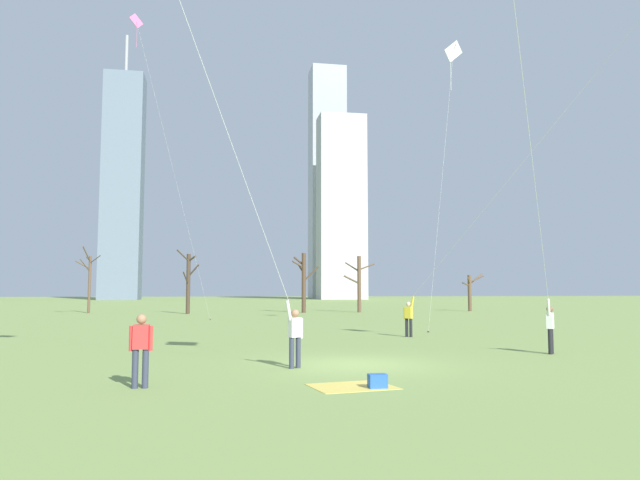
{
  "coord_description": "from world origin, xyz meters",
  "views": [
    {
      "loc": [
        -4.03,
        -16.89,
        2.14
      ],
      "look_at": [
        0.0,
        6.0,
        4.15
      ],
      "focal_mm": 33.03,
      "sensor_mm": 36.0,
      "label": 1
    }
  ],
  "objects_px": {
    "kite_flyer_midfield_right_yellow": "(541,243)",
    "kite_flyer_foreground_right_green": "(275,278)",
    "bare_tree_far_right_edge": "(359,282)",
    "bare_tree_center": "(188,281)",
    "kite_flyer_midfield_center_blue": "(468,241)",
    "bystander_strolling_midfield": "(141,347)",
    "distant_kite_high_overhead_white": "(452,67)",
    "bare_tree_right_of_center": "(304,280)",
    "picnic_spot": "(367,383)",
    "bare_tree_rightmost": "(470,291)",
    "distant_kite_low_near_trees_pink": "(144,53)",
    "bare_tree_leftmost": "(89,279)"
  },
  "relations": [
    {
      "from": "kite_flyer_midfield_center_blue",
      "to": "kite_flyer_foreground_right_green",
      "type": "bearing_deg",
      "value": -140.88
    },
    {
      "from": "distant_kite_low_near_trees_pink",
      "to": "bare_tree_rightmost",
      "type": "height_order",
      "value": "distant_kite_low_near_trees_pink"
    },
    {
      "from": "kite_flyer_foreground_right_green",
      "to": "bare_tree_rightmost",
      "type": "xyz_separation_m",
      "value": [
        24.61,
        42.12,
        -0.37
      ]
    },
    {
      "from": "picnic_spot",
      "to": "bare_tree_far_right_edge",
      "type": "relative_size",
      "value": 0.36
    },
    {
      "from": "kite_flyer_midfield_right_yellow",
      "to": "kite_flyer_foreground_right_green",
      "type": "height_order",
      "value": "kite_flyer_foreground_right_green"
    },
    {
      "from": "kite_flyer_midfield_right_yellow",
      "to": "kite_flyer_foreground_right_green",
      "type": "distance_m",
      "value": 8.14
    },
    {
      "from": "picnic_spot",
      "to": "bare_tree_rightmost",
      "type": "relative_size",
      "value": 0.5
    },
    {
      "from": "kite_flyer_foreground_right_green",
      "to": "distant_kite_low_near_trees_pink",
      "type": "bearing_deg",
      "value": 105.62
    },
    {
      "from": "kite_flyer_midfield_center_blue",
      "to": "bystander_strolling_midfield",
      "type": "bearing_deg",
      "value": -141.91
    },
    {
      "from": "distant_kite_high_overhead_white",
      "to": "bare_tree_center",
      "type": "bearing_deg",
      "value": 121.91
    },
    {
      "from": "picnic_spot",
      "to": "bare_tree_far_right_edge",
      "type": "distance_m",
      "value": 45.34
    },
    {
      "from": "bare_tree_far_right_edge",
      "to": "kite_flyer_midfield_center_blue",
      "type": "bearing_deg",
      "value": -96.0
    },
    {
      "from": "kite_flyer_foreground_right_green",
      "to": "bare_tree_leftmost",
      "type": "relative_size",
      "value": 2.18
    },
    {
      "from": "bare_tree_leftmost",
      "to": "bystander_strolling_midfield",
      "type": "bearing_deg",
      "value": -77.2
    },
    {
      "from": "distant_kite_low_near_trees_pink",
      "to": "picnic_spot",
      "type": "xyz_separation_m",
      "value": [
        8.23,
        -26.17,
        -17.66
      ]
    },
    {
      "from": "kite_flyer_midfield_right_yellow",
      "to": "bystander_strolling_midfield",
      "type": "relative_size",
      "value": 7.6
    },
    {
      "from": "bare_tree_leftmost",
      "to": "bare_tree_center",
      "type": "height_order",
      "value": "bare_tree_leftmost"
    },
    {
      "from": "kite_flyer_midfield_center_blue",
      "to": "bare_tree_rightmost",
      "type": "distance_m",
      "value": 38.42
    },
    {
      "from": "kite_flyer_midfield_right_yellow",
      "to": "bare_tree_rightmost",
      "type": "distance_m",
      "value": 44.95
    },
    {
      "from": "bare_tree_far_right_edge",
      "to": "bare_tree_center",
      "type": "bearing_deg",
      "value": -175.67
    },
    {
      "from": "bare_tree_far_right_edge",
      "to": "bare_tree_right_of_center",
      "type": "distance_m",
      "value": 5.52
    },
    {
      "from": "kite_flyer_foreground_right_green",
      "to": "bare_tree_far_right_edge",
      "type": "relative_size",
      "value": 2.47
    },
    {
      "from": "distant_kite_high_overhead_white",
      "to": "distant_kite_low_near_trees_pink",
      "type": "height_order",
      "value": "distant_kite_low_near_trees_pink"
    },
    {
      "from": "kite_flyer_foreground_right_green",
      "to": "distant_kite_low_near_trees_pink",
      "type": "height_order",
      "value": "distant_kite_low_near_trees_pink"
    },
    {
      "from": "kite_flyer_foreground_right_green",
      "to": "distant_kite_low_near_trees_pink",
      "type": "distance_m",
      "value": 28.47
    },
    {
      "from": "bare_tree_leftmost",
      "to": "bare_tree_far_right_edge",
      "type": "height_order",
      "value": "bare_tree_leftmost"
    },
    {
      "from": "bare_tree_far_right_edge",
      "to": "distant_kite_high_overhead_white",
      "type": "bearing_deg",
      "value": -91.97
    },
    {
      "from": "bystander_strolling_midfield",
      "to": "bare_tree_far_right_edge",
      "type": "relative_size",
      "value": 0.29
    },
    {
      "from": "picnic_spot",
      "to": "bare_tree_rightmost",
      "type": "xyz_separation_m",
      "value": [
        22.85,
        45.13,
        2.03
      ]
    },
    {
      "from": "kite_flyer_midfield_center_blue",
      "to": "bare_tree_rightmost",
      "type": "xyz_separation_m",
      "value": [
        15.81,
        34.96,
        -2.08
      ]
    },
    {
      "from": "distant_kite_low_near_trees_pink",
      "to": "bare_tree_center",
      "type": "distance_m",
      "value": 22.32
    },
    {
      "from": "kite_flyer_midfield_right_yellow",
      "to": "kite_flyer_midfield_center_blue",
      "type": "xyz_separation_m",
      "value": [
        0.74,
        6.81,
        0.61
      ]
    },
    {
      "from": "kite_flyer_foreground_right_green",
      "to": "distant_kite_high_overhead_white",
      "type": "bearing_deg",
      "value": 52.15
    },
    {
      "from": "kite_flyer_foreground_right_green",
      "to": "bare_tree_rightmost",
      "type": "height_order",
      "value": "kite_flyer_foreground_right_green"
    },
    {
      "from": "distant_kite_high_overhead_white",
      "to": "bare_tree_center",
      "type": "distance_m",
      "value": 31.72
    },
    {
      "from": "distant_kite_high_overhead_white",
      "to": "kite_flyer_midfield_right_yellow",
      "type": "bearing_deg",
      "value": -103.25
    },
    {
      "from": "kite_flyer_midfield_right_yellow",
      "to": "bare_tree_right_of_center",
      "type": "relative_size",
      "value": 2.12
    },
    {
      "from": "distant_kite_high_overhead_white",
      "to": "bare_tree_right_of_center",
      "type": "bearing_deg",
      "value": 99.95
    },
    {
      "from": "kite_flyer_midfield_center_blue",
      "to": "bystander_strolling_midfield",
      "type": "xyz_separation_m",
      "value": [
        -11.99,
        -9.4,
        -3.29
      ]
    },
    {
      "from": "kite_flyer_midfield_center_blue",
      "to": "bare_tree_center",
      "type": "xyz_separation_m",
      "value": [
        -12.9,
        32.57,
        -1.21
      ]
    },
    {
      "from": "kite_flyer_midfield_right_yellow",
      "to": "distant_kite_low_near_trees_pink",
      "type": "bearing_deg",
      "value": 122.52
    },
    {
      "from": "distant_kite_low_near_trees_pink",
      "to": "distant_kite_high_overhead_white",
      "type": "bearing_deg",
      "value": -25.14
    },
    {
      "from": "bare_tree_far_right_edge",
      "to": "kite_flyer_midfield_right_yellow",
      "type": "bearing_deg",
      "value": -96.03
    },
    {
      "from": "kite_flyer_midfield_center_blue",
      "to": "bare_tree_far_right_edge",
      "type": "bearing_deg",
      "value": 84.0
    },
    {
      "from": "kite_flyer_midfield_right_yellow",
      "to": "bare_tree_right_of_center",
      "type": "xyz_separation_m",
      "value": [
        -1.23,
        40.69,
        -0.45
      ]
    },
    {
      "from": "kite_flyer_foreground_right_green",
      "to": "bare_tree_right_of_center",
      "type": "bearing_deg",
      "value": 80.54
    },
    {
      "from": "kite_flyer_midfield_right_yellow",
      "to": "bare_tree_far_right_edge",
      "type": "distance_m",
      "value": 40.85
    },
    {
      "from": "kite_flyer_midfield_right_yellow",
      "to": "distant_kite_high_overhead_white",
      "type": "height_order",
      "value": "distant_kite_high_overhead_white"
    },
    {
      "from": "kite_flyer_foreground_right_green",
      "to": "bystander_strolling_midfield",
      "type": "distance_m",
      "value": 4.21
    },
    {
      "from": "kite_flyer_midfield_right_yellow",
      "to": "bare_tree_right_of_center",
      "type": "bearing_deg",
      "value": 91.73
    }
  ]
}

